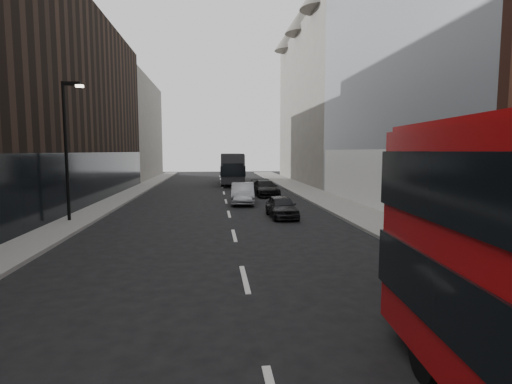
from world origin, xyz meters
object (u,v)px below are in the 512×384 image
object	(u,v)px
car_c	(265,188)
grey_bus	(232,168)
street_lamp	(67,141)
car_b	(243,193)
car_a	(282,207)

from	to	relation	value
car_c	grey_bus	bearing A→B (deg)	95.53
street_lamp	car_c	xyz separation A→B (m)	(11.55, 11.32, -3.53)
grey_bus	car_c	size ratio (longest dim) A/B	2.40
grey_bus	car_c	xyz separation A→B (m)	(2.20, -12.38, -1.19)
car_b	car_c	world-z (taller)	car_b
grey_bus	car_a	bearing A→B (deg)	-84.53
street_lamp	car_b	bearing A→B (deg)	35.33
car_c	car_b	bearing A→B (deg)	-119.65
grey_bus	car_c	distance (m)	12.63
car_a	car_c	xyz separation A→B (m)	(0.46, 10.77, 0.04)
car_a	car_c	bearing A→B (deg)	85.43
car_a	car_c	distance (m)	10.78
car_b	street_lamp	bearing A→B (deg)	-140.95
street_lamp	car_c	world-z (taller)	street_lamp
street_lamp	grey_bus	size ratio (longest dim) A/B	0.65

